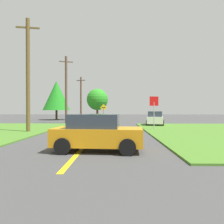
# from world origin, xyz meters

# --- Properties ---
(ground_plane) EXTENTS (120.00, 120.00, 0.00)m
(ground_plane) POSITION_xyz_m (0.00, 0.00, 0.00)
(ground_plane) COLOR #414141
(lane_stripe_center) EXTENTS (0.20, 14.00, 0.01)m
(lane_stripe_center) POSITION_xyz_m (0.00, -8.00, 0.01)
(lane_stripe_center) COLOR yellow
(lane_stripe_center) RESTS_ON ground
(stop_sign) EXTENTS (0.81, 0.24, 2.99)m
(stop_sign) POSITION_xyz_m (4.93, -1.59, 2.13)
(stop_sign) COLOR #9EA0A8
(stop_sign) RESTS_ON ground
(car_on_crossroad) EXTENTS (2.52, 4.36, 1.62)m
(car_on_crossroad) POSITION_xyz_m (6.02, 4.01, 0.80)
(car_on_crossroad) COLOR white
(car_on_crossroad) RESTS_ON ground
(car_behind_on_main_road) EXTENTS (3.95, 2.15, 1.62)m
(car_behind_on_main_road) POSITION_xyz_m (0.74, -11.57, 0.80)
(car_behind_on_main_road) COLOR orange
(car_behind_on_main_road) RESTS_ON ground
(utility_pole_near) EXTENTS (1.79, 0.48, 9.06)m
(utility_pole_near) POSITION_xyz_m (-5.47, -3.84, 4.64)
(utility_pole_near) COLOR brown
(utility_pole_near) RESTS_ON ground
(utility_pole_mid) EXTENTS (1.76, 0.65, 8.92)m
(utility_pole_mid) POSITION_xyz_m (-5.16, 7.88, 4.56)
(utility_pole_mid) COLOR brown
(utility_pole_mid) RESTS_ON ground
(utility_pole_far) EXTENTS (1.76, 0.63, 7.92)m
(utility_pole_far) POSITION_xyz_m (-5.12, 19.61, 4.07)
(utility_pole_far) COLOR brown
(utility_pole_far) RESTS_ON ground
(direction_sign) EXTENTS (0.91, 0.08, 2.53)m
(direction_sign) POSITION_xyz_m (-0.13, 7.39, 1.58)
(direction_sign) COLOR slate
(direction_sign) RESTS_ON ground
(oak_tree_left) EXTENTS (3.65, 3.65, 5.38)m
(oak_tree_left) POSITION_xyz_m (-1.73, 16.21, 3.54)
(oak_tree_left) COLOR brown
(oak_tree_left) RESTS_ON ground
(pine_tree_center) EXTENTS (4.74, 4.74, 6.92)m
(pine_tree_center) POSITION_xyz_m (-9.07, 17.19, 4.31)
(pine_tree_center) COLOR brown
(pine_tree_center) RESTS_ON ground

